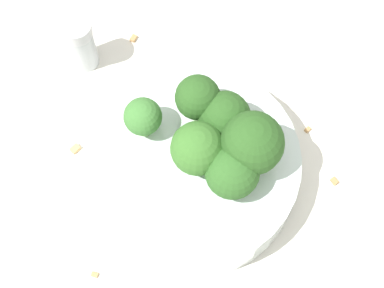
{
  "coord_description": "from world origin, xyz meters",
  "views": [
    {
      "loc": [
        0.18,
        0.12,
        0.6
      ],
      "look_at": [
        0.0,
        0.0,
        0.08
      ],
      "focal_mm": 60.0,
      "sensor_mm": 36.0,
      "label": 1
    }
  ],
  "objects": [
    {
      "name": "broccoli_floret_5",
      "position": [
        -0.04,
        -0.02,
        0.08
      ],
      "size": [
        0.04,
        0.04,
        0.06
      ],
      "color": "#84AD66",
      "rests_on": "bowl"
    },
    {
      "name": "pepper_shaker",
      "position": [
        -0.05,
        -0.17,
        0.03
      ],
      "size": [
        0.03,
        0.03,
        0.07
      ],
      "color": "#B2B7BC",
      "rests_on": "ground_plane"
    },
    {
      "name": "almond_crumb_2",
      "position": [
        -0.1,
        -0.14,
        0.0
      ],
      "size": [
        0.01,
        0.01,
        0.01
      ],
      "primitive_type": "cube",
      "rotation": [
        0.0,
        0.0,
        0.12
      ],
      "color": "#AD7F4C",
      "rests_on": "ground_plane"
    },
    {
      "name": "broccoli_floret_2",
      "position": [
        0.0,
        0.04,
        0.07
      ],
      "size": [
        0.05,
        0.05,
        0.05
      ],
      "color": "#7A9E5B",
      "rests_on": "bowl"
    },
    {
      "name": "almond_crumb_4",
      "position": [
        0.13,
        -0.02,
        0.0
      ],
      "size": [
        0.01,
        0.01,
        0.01
      ],
      "primitive_type": "cube",
      "rotation": [
        0.0,
        0.0,
        1.85
      ],
      "color": "#AD7F4C",
      "rests_on": "ground_plane"
    },
    {
      "name": "almond_crumb_3",
      "position": [
        -0.11,
        0.07,
        0.0
      ],
      "size": [
        0.01,
        0.01,
        0.01
      ],
      "primitive_type": "cube",
      "rotation": [
        0.0,
        0.0,
        6.1
      ],
      "color": "#AD7F4C",
      "rests_on": "ground_plane"
    },
    {
      "name": "ground_plane",
      "position": [
        0.0,
        0.0,
        0.0
      ],
      "size": [
        3.0,
        3.0,
        0.0
      ],
      "primitive_type": "plane",
      "color": "silver"
    },
    {
      "name": "broccoli_floret_4",
      "position": [
        -0.0,
        -0.05,
        0.07
      ],
      "size": [
        0.04,
        0.04,
        0.04
      ],
      "color": "#84AD66",
      "rests_on": "bowl"
    },
    {
      "name": "broccoli_floret_1",
      "position": [
        -0.04,
        0.01,
        0.08
      ],
      "size": [
        0.05,
        0.05,
        0.05
      ],
      "color": "#84AD66",
      "rests_on": "bowl"
    },
    {
      "name": "broccoli_floret_0",
      "position": [
        -0.0,
        0.01,
        0.08
      ],
      "size": [
        0.05,
        0.05,
        0.06
      ],
      "color": "#84AD66",
      "rests_on": "bowl"
    },
    {
      "name": "almond_crumb_1",
      "position": [
        0.04,
        -0.11,
        0.0
      ],
      "size": [
        0.01,
        0.01,
        0.01
      ],
      "primitive_type": "cube",
      "rotation": [
        0.0,
        0.0,
        2.99
      ],
      "color": "tan",
      "rests_on": "ground_plane"
    },
    {
      "name": "bowl",
      "position": [
        0.0,
        0.0,
        0.02
      ],
      "size": [
        0.2,
        0.2,
        0.05
      ],
      "primitive_type": "cylinder",
      "color": "silver",
      "rests_on": "ground_plane"
    },
    {
      "name": "broccoli_floret_3",
      "position": [
        -0.03,
        0.04,
        0.09
      ],
      "size": [
        0.06,
        0.06,
        0.07
      ],
      "color": "#84AD66",
      "rests_on": "bowl"
    },
    {
      "name": "almond_crumb_0",
      "position": [
        -0.07,
        0.12,
        0.0
      ],
      "size": [
        0.01,
        0.01,
        0.01
      ],
      "primitive_type": "cube",
      "rotation": [
        0.0,
        0.0,
        1.21
      ],
      "color": "#AD7F4C",
      "rests_on": "ground_plane"
    }
  ]
}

